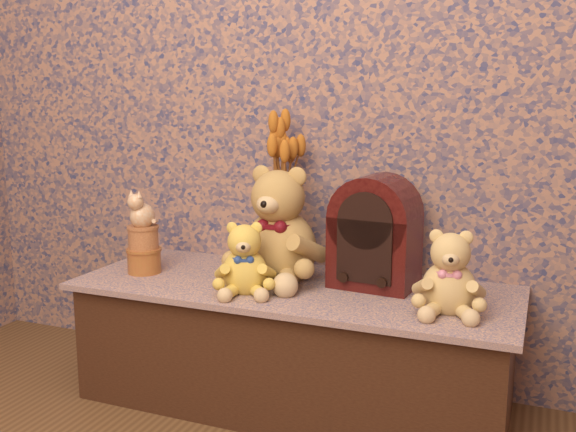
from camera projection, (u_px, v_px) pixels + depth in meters
name	position (u px, v px, depth m)	size (l,w,h in m)	color
display_shelf	(294.00, 344.00, 2.17)	(1.45, 0.57, 0.42)	navy
teddy_large	(280.00, 219.00, 2.17)	(0.33, 0.39, 0.42)	#A0773E
teddy_medium	(245.00, 254.00, 2.03)	(0.19, 0.23, 0.24)	gold
teddy_small	(450.00, 268.00, 1.84)	(0.21, 0.25, 0.26)	tan
cathedral_radio	(375.00, 231.00, 2.09)	(0.27, 0.19, 0.37)	#330909
ceramic_vase	(281.00, 247.00, 2.28)	(0.11, 0.11, 0.18)	tan
dried_stalks	(281.00, 166.00, 2.23)	(0.21, 0.21, 0.40)	#B9631D
biscuit_tin_lower	(144.00, 261.00, 2.27)	(0.12, 0.12, 0.08)	#B18C34
biscuit_tin_upper	(143.00, 238.00, 2.26)	(0.10, 0.10, 0.08)	tan
cat_figurine	(142.00, 208.00, 2.24)	(0.10, 0.11, 0.13)	silver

